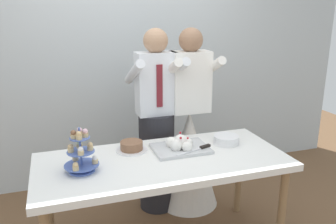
% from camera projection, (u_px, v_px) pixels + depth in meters
% --- Properties ---
extents(rear_wall, '(5.20, 0.10, 2.90)m').
position_uv_depth(rear_wall, '(122.00, 45.00, 3.59)').
color(rear_wall, silver).
rests_on(rear_wall, ground_plane).
extents(dessert_table, '(1.80, 0.80, 0.78)m').
position_uv_depth(dessert_table, '(163.00, 168.00, 2.54)').
color(dessert_table, white).
rests_on(dessert_table, ground_plane).
extents(cupcake_stand, '(0.23, 0.23, 0.31)m').
position_uv_depth(cupcake_stand, '(81.00, 154.00, 2.29)').
color(cupcake_stand, '#4C66B2').
rests_on(cupcake_stand, dessert_table).
extents(main_cake_tray, '(0.43, 0.32, 0.13)m').
position_uv_depth(main_cake_tray, '(180.00, 145.00, 2.66)').
color(main_cake_tray, silver).
rests_on(main_cake_tray, dessert_table).
extents(plate_stack, '(0.21, 0.21, 0.07)m').
position_uv_depth(plate_stack, '(226.00, 139.00, 2.80)').
color(plate_stack, white).
rests_on(plate_stack, dessert_table).
extents(round_cake, '(0.24, 0.24, 0.07)m').
position_uv_depth(round_cake, '(132.00, 147.00, 2.66)').
color(round_cake, white).
rests_on(round_cake, dessert_table).
extents(person_groom, '(0.46, 0.49, 1.66)m').
position_uv_depth(person_groom, '(157.00, 132.00, 3.15)').
color(person_groom, '#232328').
rests_on(person_groom, ground_plane).
extents(person_bride, '(0.56, 0.56, 1.66)m').
position_uv_depth(person_bride, '(189.00, 146.00, 3.26)').
color(person_bride, white).
rests_on(person_bride, ground_plane).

